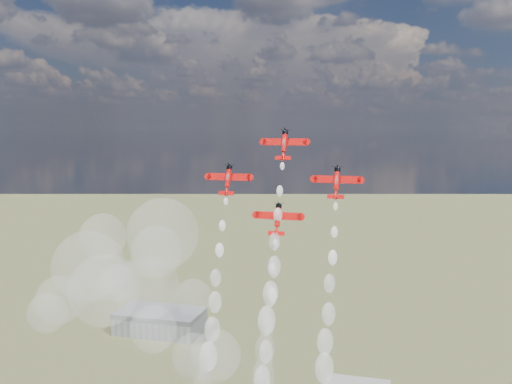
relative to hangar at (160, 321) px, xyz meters
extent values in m
cube|color=gray|center=(0.00, 0.00, -1.50)|extent=(50.00, 28.00, 10.00)
cube|color=#595B60|center=(0.00, 0.00, 5.00)|extent=(50.00, 28.00, 3.00)
cylinder|color=red|center=(109.05, -162.51, 111.70)|extent=(1.21, 2.81, 4.62)
cylinder|color=black|center=(109.05, -161.60, 113.94)|extent=(1.38, 1.61, 1.32)
cube|color=red|center=(109.05, -162.13, 111.83)|extent=(10.54, 0.83, 1.67)
cube|color=white|center=(106.20, -162.03, 111.79)|extent=(4.15, 0.20, 0.45)
cube|color=white|center=(111.90, -162.03, 111.79)|extent=(4.15, 0.20, 0.45)
cube|color=red|center=(109.05, -164.09, 108.15)|extent=(3.80, 0.45, 0.92)
cube|color=red|center=(109.05, -164.75, 108.23)|extent=(0.12, 1.78, 1.59)
ellipsoid|color=silver|center=(109.05, -162.98, 111.80)|extent=(0.95, 1.59, 2.30)
cone|color=red|center=(109.05, -163.75, 108.76)|extent=(1.21, 1.96, 2.54)
cylinder|color=red|center=(96.21, -165.88, 103.37)|extent=(1.21, 2.81, 4.62)
cylinder|color=black|center=(96.21, -164.97, 105.61)|extent=(1.38, 1.61, 1.32)
cube|color=red|center=(96.21, -165.50, 103.50)|extent=(10.54, 0.83, 1.67)
cube|color=white|center=(93.36, -165.41, 103.46)|extent=(4.15, 0.20, 0.45)
cube|color=white|center=(99.06, -165.41, 103.46)|extent=(4.15, 0.20, 0.45)
cube|color=red|center=(96.21, -167.46, 99.82)|extent=(3.80, 0.45, 0.92)
cube|color=red|center=(96.21, -168.13, 99.90)|extent=(0.12, 1.78, 1.59)
ellipsoid|color=silver|center=(96.21, -166.36, 103.47)|extent=(0.95, 1.59, 2.30)
cone|color=red|center=(96.21, -167.12, 100.43)|extent=(1.21, 1.96, 2.54)
cylinder|color=red|center=(121.89, -165.88, 103.37)|extent=(1.21, 2.81, 4.62)
cylinder|color=black|center=(121.89, -164.97, 105.61)|extent=(1.38, 1.61, 1.32)
cube|color=red|center=(121.89, -165.50, 103.50)|extent=(10.54, 0.83, 1.67)
cube|color=white|center=(119.04, -165.41, 103.46)|extent=(4.15, 0.20, 0.45)
cube|color=white|center=(124.74, -165.41, 103.46)|extent=(4.15, 0.20, 0.45)
cube|color=red|center=(121.89, -167.46, 99.82)|extent=(3.80, 0.45, 0.92)
cube|color=red|center=(121.89, -168.13, 99.90)|extent=(0.12, 1.78, 1.59)
ellipsoid|color=silver|center=(121.89, -166.36, 103.47)|extent=(0.95, 1.59, 2.30)
cone|color=red|center=(121.89, -167.12, 100.43)|extent=(1.21, 1.96, 2.54)
cylinder|color=red|center=(109.05, -169.26, 95.04)|extent=(1.21, 2.81, 4.62)
cylinder|color=black|center=(109.05, -168.35, 97.29)|extent=(1.38, 1.61, 1.32)
cube|color=red|center=(109.05, -168.88, 95.17)|extent=(10.54, 0.83, 1.67)
cube|color=white|center=(106.20, -168.78, 95.13)|extent=(4.15, 0.20, 0.45)
cube|color=white|center=(111.90, -168.78, 95.13)|extent=(4.15, 0.20, 0.45)
cube|color=red|center=(109.05, -170.84, 91.49)|extent=(3.80, 0.45, 0.92)
cube|color=red|center=(109.05, -171.50, 91.57)|extent=(0.12, 1.78, 1.59)
ellipsoid|color=silver|center=(109.05, -169.73, 95.14)|extent=(0.95, 1.59, 2.30)
cone|color=red|center=(109.05, -170.50, 92.10)|extent=(1.21, 1.96, 2.54)
sphere|color=white|center=(109.06, -164.75, 106.25)|extent=(1.04, 1.04, 1.04)
sphere|color=white|center=(108.99, -167.01, 100.68)|extent=(1.50, 1.50, 1.50)
sphere|color=white|center=(109.06, -169.21, 95.36)|extent=(1.96, 1.96, 1.96)
sphere|color=white|center=(108.84, -171.48, 89.72)|extent=(2.42, 2.42, 2.42)
sphere|color=white|center=(109.16, -173.30, 84.40)|extent=(2.88, 2.88, 2.88)
sphere|color=white|center=(108.85, -175.51, 78.85)|extent=(3.34, 3.34, 3.34)
sphere|color=white|center=(108.60, -177.99, 73.55)|extent=(3.80, 3.80, 3.80)
sphere|color=white|center=(108.75, -179.81, 67.83)|extent=(4.26, 4.26, 4.26)
sphere|color=white|center=(109.02, -182.57, 62.98)|extent=(4.72, 4.72, 4.72)
sphere|color=white|center=(96.29, -168.14, 97.95)|extent=(1.04, 1.04, 1.04)
sphere|color=white|center=(96.12, -170.44, 92.58)|extent=(1.50, 1.50, 1.50)
sphere|color=white|center=(96.06, -172.32, 87.17)|extent=(1.96, 1.96, 1.96)
sphere|color=white|center=(95.96, -174.94, 81.36)|extent=(2.42, 2.42, 2.42)
sphere|color=white|center=(96.55, -177.19, 76.44)|extent=(2.88, 2.88, 2.88)
sphere|color=white|center=(96.61, -179.46, 70.94)|extent=(3.34, 3.34, 3.34)
sphere|color=white|center=(96.41, -181.59, 65.55)|extent=(3.80, 3.80, 3.80)
sphere|color=white|center=(95.85, -183.26, 60.11)|extent=(4.26, 4.26, 4.26)
sphere|color=white|center=(121.96, -168.09, 97.74)|extent=(1.04, 1.04, 1.04)
sphere|color=white|center=(122.06, -170.47, 92.34)|extent=(1.50, 1.50, 1.50)
sphere|color=white|center=(122.05, -172.73, 87.13)|extent=(1.96, 1.96, 1.96)
sphere|color=white|center=(121.67, -174.56, 81.88)|extent=(2.42, 2.42, 2.42)
sphere|color=white|center=(121.86, -176.87, 75.88)|extent=(2.88, 2.88, 2.88)
sphere|color=white|center=(121.49, -179.09, 70.54)|extent=(3.34, 3.34, 3.34)
sphere|color=white|center=(121.68, -181.21, 65.71)|extent=(3.80, 3.80, 3.80)
sphere|color=white|center=(109.04, -171.49, 89.45)|extent=(1.04, 1.04, 1.04)
sphere|color=white|center=(108.91, -173.86, 84.01)|extent=(1.50, 1.50, 1.50)
sphere|color=white|center=(109.29, -175.81, 78.77)|extent=(1.96, 1.96, 1.96)
sphere|color=white|center=(108.91, -178.32, 73.08)|extent=(2.42, 2.42, 2.42)
sphere|color=white|center=(109.06, -180.41, 67.63)|extent=(2.88, 2.88, 2.88)
sphere|color=white|center=(108.67, -182.22, 62.24)|extent=(3.34, 3.34, 3.34)
sphere|color=white|center=(66.84, -143.99, 78.70)|extent=(15.33, 15.33, 15.33)
sphere|color=white|center=(59.59, -161.29, 71.59)|extent=(19.52, 19.52, 19.52)
sphere|color=white|center=(88.98, -155.25, 53.97)|extent=(13.88, 13.88, 13.88)
sphere|color=white|center=(61.23, -164.03, 86.94)|extent=(12.17, 12.17, 12.17)
sphere|color=white|center=(42.36, -156.72, 66.08)|extent=(13.82, 13.82, 13.82)
sphere|color=white|center=(79.72, -147.70, 67.03)|extent=(10.69, 10.69, 10.69)
sphere|color=white|center=(82.76, -155.05, 52.93)|extent=(12.53, 12.53, 12.53)
sphere|color=white|center=(39.89, -159.25, 62.82)|extent=(11.18, 11.18, 11.18)
sphere|color=white|center=(66.02, -148.95, 69.16)|extent=(18.90, 18.90, 18.90)
sphere|color=white|center=(63.75, -161.83, 74.01)|extent=(10.06, 10.06, 10.06)
sphere|color=white|center=(45.51, -146.45, 73.49)|extent=(21.70, 21.70, 21.70)
sphere|color=white|center=(75.89, -165.89, 63.96)|extent=(12.04, 12.04, 12.04)
sphere|color=white|center=(70.51, -147.27, 84.97)|extent=(20.68, 20.68, 20.68)
camera|label=1|loc=(135.09, -288.07, 115.13)|focal=38.00mm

